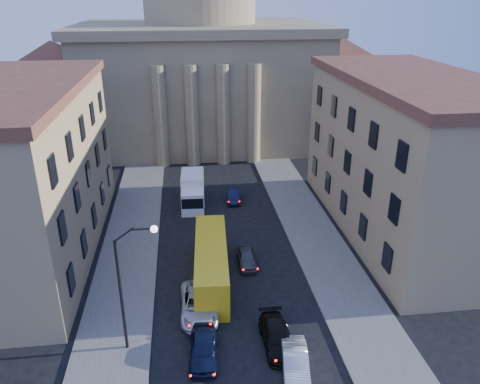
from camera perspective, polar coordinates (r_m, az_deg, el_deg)
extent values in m
cube|color=#5C5954|center=(40.84, -13.64, -8.76)|extent=(5.00, 60.00, 0.15)
cube|color=#5C5954|center=(42.16, 10.12, -7.33)|extent=(5.00, 60.00, 0.15)
cube|color=#826D50|center=(73.76, -4.64, 12.86)|extent=(34.00, 26.00, 16.00)
cube|color=#826D50|center=(72.71, -4.87, 19.38)|extent=(35.50, 27.50, 1.20)
cylinder|color=#826D50|center=(72.56, -4.97, 22.22)|extent=(16.00, 16.00, 8.00)
cube|color=#826D50|center=(74.38, -21.10, 9.52)|extent=(13.00, 13.00, 11.00)
cone|color=#562F25|center=(73.15, -21.97, 15.21)|extent=(26.02, 26.02, 4.00)
cube|color=#826D50|center=(76.19, 11.77, 10.88)|extent=(13.00, 13.00, 11.00)
cone|color=#562F25|center=(74.99, 12.26, 16.47)|extent=(26.02, 26.02, 4.00)
cylinder|color=#826D50|center=(61.16, -9.65, 8.99)|extent=(1.80, 1.80, 13.00)
cylinder|color=#826D50|center=(61.11, -5.86, 9.18)|extent=(1.80, 1.80, 13.00)
cylinder|color=#826D50|center=(61.32, -2.07, 9.34)|extent=(1.80, 1.80, 13.00)
cylinder|color=#826D50|center=(61.79, 1.67, 9.45)|extent=(1.80, 1.80, 13.00)
cube|color=#9B865B|center=(43.30, -25.23, 1.71)|extent=(11.00, 26.00, 14.00)
cube|color=#562F25|center=(41.46, -26.97, 11.12)|extent=(11.60, 26.60, 0.80)
cube|color=#9B865B|center=(45.77, 19.55, 3.73)|extent=(11.00, 26.00, 14.00)
cube|color=#562F25|center=(44.03, 20.84, 12.69)|extent=(11.60, 26.60, 0.80)
cylinder|color=black|center=(30.29, -14.25, -12.38)|extent=(0.20, 0.20, 8.00)
cylinder|color=black|center=(27.95, -14.00, -5.08)|extent=(1.30, 0.12, 0.96)
cylinder|color=black|center=(27.69, -12.01, -4.45)|extent=(1.30, 0.12, 0.12)
sphere|color=white|center=(27.65, -10.45, -4.47)|extent=(0.44, 0.44, 0.44)
imported|color=black|center=(30.96, -4.51, -18.42)|extent=(2.02, 4.43, 1.47)
imported|color=#B0B3B8|center=(30.18, 6.74, -19.95)|extent=(2.07, 4.46, 1.41)
imported|color=silver|center=(34.43, -5.05, -13.43)|extent=(2.60, 5.54, 1.53)
imported|color=black|center=(31.83, 4.54, -17.19)|extent=(2.00, 4.69, 1.35)
imported|color=#47474C|center=(39.77, 0.84, -8.01)|extent=(1.52, 3.74, 1.27)
imported|color=black|center=(51.36, -0.78, -0.43)|extent=(1.68, 3.89, 1.25)
cube|color=yellow|center=(37.44, -3.52, -8.62)|extent=(3.08, 10.98, 3.06)
cube|color=black|center=(37.18, -3.54, -7.98)|extent=(3.10, 10.39, 1.09)
cylinder|color=black|center=(34.78, -5.07, -13.56)|extent=(0.35, 1.00, 0.99)
cylinder|color=black|center=(34.77, -1.73, -13.47)|extent=(0.35, 1.00, 0.99)
cylinder|color=black|center=(41.37, -4.93, -6.99)|extent=(0.35, 1.00, 0.99)
cylinder|color=black|center=(41.37, -2.17, -6.91)|extent=(0.35, 1.00, 0.99)
cube|color=white|center=(48.70, -5.79, -1.19)|extent=(2.41, 2.51, 2.41)
cube|color=black|center=(47.53, -5.82, -1.43)|extent=(2.21, 0.22, 1.10)
cube|color=white|center=(50.96, -5.77, 0.64)|extent=(2.59, 4.32, 3.11)
cylinder|color=black|center=(48.69, -6.94, -2.22)|extent=(0.32, 0.91, 0.90)
cylinder|color=black|center=(48.64, -4.58, -2.15)|extent=(0.32, 0.91, 0.90)
cylinder|color=black|center=(52.34, -6.80, -0.33)|extent=(0.32, 0.91, 0.90)
cylinder|color=black|center=(52.29, -4.61, -0.26)|extent=(0.32, 0.91, 0.90)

